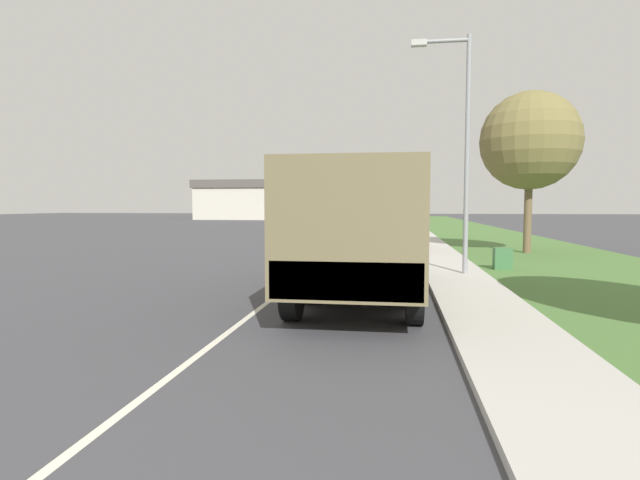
# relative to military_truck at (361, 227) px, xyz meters

# --- Properties ---
(ground_plane) EXTENTS (180.00, 180.00, 0.00)m
(ground_plane) POSITION_rel_military_truck_xyz_m (-1.97, 27.06, -1.63)
(ground_plane) COLOR #424247
(lane_centre_stripe) EXTENTS (0.12, 120.00, 0.00)m
(lane_centre_stripe) POSITION_rel_military_truck_xyz_m (-1.97, 27.06, -1.63)
(lane_centre_stripe) COLOR silver
(lane_centre_stripe) RESTS_ON ground
(sidewalk_right) EXTENTS (1.80, 120.00, 0.12)m
(sidewalk_right) POSITION_rel_military_truck_xyz_m (2.53, 27.06, -1.57)
(sidewalk_right) COLOR beige
(sidewalk_right) RESTS_ON ground
(grass_strip_right) EXTENTS (7.00, 120.00, 0.02)m
(grass_strip_right) POSITION_rel_military_truck_xyz_m (6.93, 27.06, -1.62)
(grass_strip_right) COLOR #4C7538
(grass_strip_right) RESTS_ON ground
(military_truck) EXTENTS (2.49, 7.65, 2.88)m
(military_truck) POSITION_rel_military_truck_xyz_m (0.00, 0.00, 0.00)
(military_truck) COLOR #545B3D
(military_truck) RESTS_ON ground
(car_nearest_ahead) EXTENTS (1.86, 4.59, 1.51)m
(car_nearest_ahead) POSITION_rel_military_truck_xyz_m (0.17, 11.45, -0.95)
(car_nearest_ahead) COLOR maroon
(car_nearest_ahead) RESTS_ON ground
(car_second_ahead) EXTENTS (1.89, 4.25, 1.70)m
(car_second_ahead) POSITION_rel_military_truck_xyz_m (-3.92, 27.25, -0.87)
(car_second_ahead) COLOR navy
(car_second_ahead) RESTS_ON ground
(car_third_ahead) EXTENTS (1.83, 4.48, 1.46)m
(car_third_ahead) POSITION_rel_military_truck_xyz_m (-3.76, 39.18, -0.97)
(car_third_ahead) COLOR navy
(car_third_ahead) RESTS_ON ground
(car_fourth_ahead) EXTENTS (1.90, 4.14, 1.58)m
(car_fourth_ahead) POSITION_rel_military_truck_xyz_m (-0.02, 53.57, -0.92)
(car_fourth_ahead) COLOR maroon
(car_fourth_ahead) RESTS_ON ground
(lamp_post) EXTENTS (1.69, 0.24, 6.80)m
(lamp_post) POSITION_rel_military_truck_xyz_m (2.56, 3.76, 2.56)
(lamp_post) COLOR gray
(lamp_post) RESTS_ON sidewalk_right
(tree_mid_right) EXTENTS (4.24, 4.24, 7.00)m
(tree_mid_right) POSITION_rel_military_truck_xyz_m (6.51, 11.81, 3.26)
(tree_mid_right) COLOR brown
(tree_mid_right) RESTS_ON grass_strip_right
(utility_box) EXTENTS (0.55, 0.45, 0.70)m
(utility_box) POSITION_rel_military_truck_xyz_m (4.23, 5.71, -1.26)
(utility_box) COLOR #3D7042
(utility_box) RESTS_ON grass_strip_right
(building_distant) EXTENTS (14.91, 12.45, 5.83)m
(building_distant) POSITION_rel_military_truck_xyz_m (-21.33, 64.17, 1.32)
(building_distant) COLOR beige
(building_distant) RESTS_ON ground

